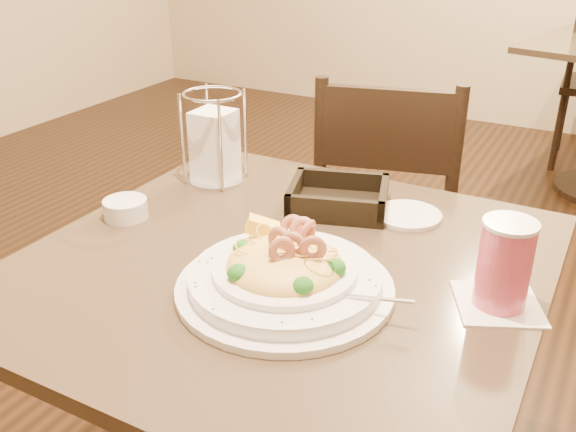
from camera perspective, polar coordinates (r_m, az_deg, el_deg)
The scene contains 8 objects.
main_table at distance 1.30m, azimuth -0.43°, elevation -13.08°, with size 0.90×0.90×0.75m.
dining_chair_near at distance 1.96m, azimuth 8.66°, elevation 0.32°, with size 0.51×0.51×0.93m.
pasta_bowl at distance 1.06m, azimuth -0.27°, elevation -5.15°, with size 0.40×0.36×0.12m.
drink_glass at distance 1.06m, azimuth 18.67°, elevation -4.14°, with size 0.17×0.17×0.15m.
bread_basket at distance 1.36m, azimuth 4.49°, elevation 1.44°, with size 0.24×0.22×0.06m.
napkin_caddy at distance 1.48m, azimuth -6.53°, elevation 6.41°, with size 0.13×0.13×0.21m.
side_plate at distance 1.35m, azimuth 10.58°, elevation 0.09°, with size 0.14×0.14×0.01m, color white.
butter_ramekin at distance 1.36m, azimuth -14.24°, elevation 0.63°, with size 0.09×0.09×0.04m, color white.
Camera 1 is at (0.49, -0.89, 1.33)m, focal length 40.00 mm.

